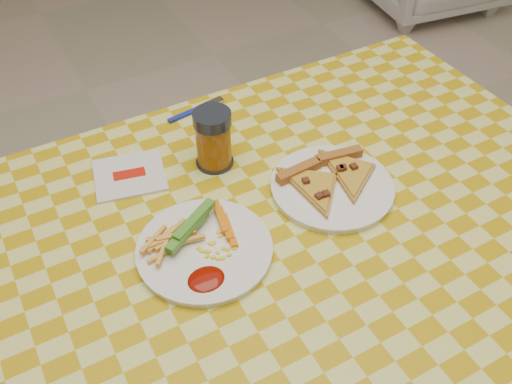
{
  "coord_description": "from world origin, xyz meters",
  "views": [
    {
      "loc": [
        -0.39,
        -0.59,
        1.52
      ],
      "look_at": [
        -0.02,
        0.08,
        0.78
      ],
      "focal_mm": 40.0,
      "sensor_mm": 36.0,
      "label": 1
    }
  ],
  "objects_px": {
    "table": "(284,249)",
    "drink_glass": "(213,139)",
    "plate_left": "(205,250)",
    "plate_right": "(332,188)"
  },
  "relations": [
    {
      "from": "table",
      "to": "plate_left",
      "type": "distance_m",
      "value": 0.18
    },
    {
      "from": "plate_left",
      "to": "drink_glass",
      "type": "bearing_deg",
      "value": 59.94
    },
    {
      "from": "plate_left",
      "to": "drink_glass",
      "type": "height_order",
      "value": "drink_glass"
    },
    {
      "from": "drink_glass",
      "to": "table",
      "type": "bearing_deg",
      "value": -79.61
    },
    {
      "from": "table",
      "to": "drink_glass",
      "type": "distance_m",
      "value": 0.26
    },
    {
      "from": "table",
      "to": "plate_right",
      "type": "bearing_deg",
      "value": 14.3
    },
    {
      "from": "plate_right",
      "to": "drink_glass",
      "type": "bearing_deg",
      "value": 131.96
    },
    {
      "from": "drink_glass",
      "to": "plate_right",
      "type": "bearing_deg",
      "value": -48.04
    },
    {
      "from": "table",
      "to": "drink_glass",
      "type": "relative_size",
      "value": 10.31
    },
    {
      "from": "plate_left",
      "to": "plate_right",
      "type": "distance_m",
      "value": 0.28
    }
  ]
}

